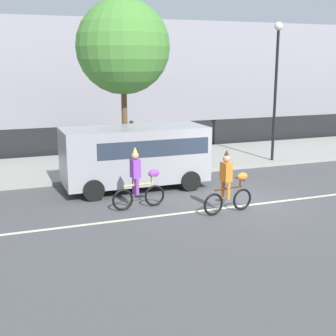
# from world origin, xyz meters

# --- Properties ---
(ground_plane) EXTENTS (80.00, 80.00, 0.00)m
(ground_plane) POSITION_xyz_m (0.00, 0.00, 0.00)
(ground_plane) COLOR #4C4C4F
(road_centre_line) EXTENTS (36.00, 0.14, 0.01)m
(road_centre_line) POSITION_xyz_m (0.00, -0.50, 0.00)
(road_centre_line) COLOR beige
(road_centre_line) RESTS_ON ground
(sidewalk_curb) EXTENTS (60.00, 5.00, 0.15)m
(sidewalk_curb) POSITION_xyz_m (0.00, 6.50, 0.07)
(sidewalk_curb) COLOR #9E9B93
(sidewalk_curb) RESTS_ON ground
(fence_line) EXTENTS (40.00, 0.08, 1.40)m
(fence_line) POSITION_xyz_m (0.00, 9.40, 0.70)
(fence_line) COLOR black
(fence_line) RESTS_ON ground
(building_backdrop) EXTENTS (28.00, 8.00, 6.81)m
(building_backdrop) POSITION_xyz_m (1.78, 18.00, 3.41)
(building_backdrop) COLOR #99939E
(building_backdrop) RESTS_ON ground
(parade_cyclist_purple) EXTENTS (1.72, 0.50, 1.92)m
(parade_cyclist_purple) POSITION_xyz_m (-3.19, 0.42, 0.84)
(parade_cyclist_purple) COLOR black
(parade_cyclist_purple) RESTS_ON ground
(parade_cyclist_orange) EXTENTS (1.71, 0.52, 1.92)m
(parade_cyclist_orange) POSITION_xyz_m (-0.84, -0.93, 0.84)
(parade_cyclist_orange) COLOR black
(parade_cyclist_orange) RESTS_ON ground
(parked_van_grey) EXTENTS (5.00, 2.22, 2.18)m
(parked_van_grey) POSITION_xyz_m (-2.56, 2.70, 1.28)
(parked_van_grey) COLOR #99999E
(parked_van_grey) RESTS_ON ground
(street_lamp_post) EXTENTS (0.36, 0.36, 5.86)m
(street_lamp_post) POSITION_xyz_m (4.22, 4.54, 3.99)
(street_lamp_post) COLOR black
(street_lamp_post) RESTS_ON sidewalk_curb
(street_tree_near_lamp) EXTENTS (3.84, 3.84, 6.76)m
(street_tree_near_lamp) POSITION_xyz_m (-2.02, 6.20, 4.98)
(street_tree_near_lamp) COLOR brown
(street_tree_near_lamp) RESTS_ON sidewalk_curb
(pedestrian_onlooker) EXTENTS (0.32, 0.20, 1.62)m
(pedestrian_onlooker) POSITION_xyz_m (-1.26, 7.82, 1.01)
(pedestrian_onlooker) COLOR #33333D
(pedestrian_onlooker) RESTS_ON sidewalk_curb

